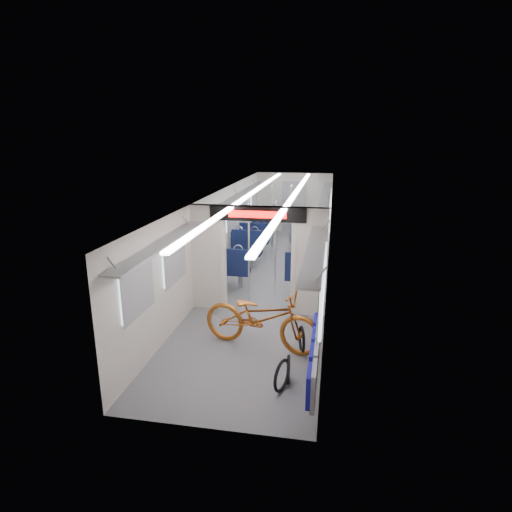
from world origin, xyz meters
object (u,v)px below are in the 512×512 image
at_px(seat_bay_near_right, 308,260).
at_px(stanchion_near_left, 249,255).
at_px(flip_bench, 315,355).
at_px(bike_hoop_b, 288,371).
at_px(stanchion_far_right, 290,224).
at_px(stanchion_near_right, 275,250).
at_px(stanchion_far_left, 272,225).
at_px(bike_hoop_c, 302,341).
at_px(bicycle, 261,318).
at_px(seat_bay_near_left, 239,255).
at_px(seat_bay_far_left, 259,230).
at_px(seat_bay_far_right, 314,234).
at_px(bike_hoop_a, 282,377).

bearing_deg(seat_bay_near_right, stanchion_near_left, -123.24).
xyz_separation_m(flip_bench, bike_hoop_b, (-0.40, 0.11, -0.38)).
bearing_deg(stanchion_far_right, stanchion_near_right, -90.62).
bearing_deg(stanchion_far_left, bike_hoop_c, -76.30).
height_order(bike_hoop_b, stanchion_near_left, stanchion_near_left).
distance_m(stanchion_far_left, stanchion_far_right, 0.56).
distance_m(bicycle, stanchion_near_left, 2.18).
xyz_separation_m(seat_bay_near_left, stanchion_far_left, (0.70, 1.44, 0.58)).
bearing_deg(stanchion_far_left, seat_bay_near_right, -52.62).
bearing_deg(seat_bay_far_left, seat_bay_near_right, -61.00).
xyz_separation_m(flip_bench, seat_bay_far_right, (-0.42, 8.14, -0.03)).
xyz_separation_m(seat_bay_near_right, stanchion_far_left, (-1.17, 1.53, 0.58)).
xyz_separation_m(seat_bay_near_right, seat_bay_far_left, (-1.87, 3.37, -0.02)).
bearing_deg(bicycle, stanchion_far_left, 18.56).
bearing_deg(seat_bay_near_right, bike_hoop_a, -90.55).
relative_size(bike_hoop_b, seat_bay_far_right, 0.22).
relative_size(bike_hoop_c, stanchion_near_left, 0.21).
distance_m(bike_hoop_b, stanchion_far_left, 6.62).
bearing_deg(seat_bay_near_right, stanchion_far_left, 127.38).
distance_m(bicycle, stanchion_near_right, 2.56).
xyz_separation_m(flip_bench, bike_hoop_c, (-0.27, 1.13, -0.36)).
bearing_deg(stanchion_far_left, stanchion_near_right, -80.35).
relative_size(bike_hoop_a, stanchion_near_left, 0.22).
height_order(seat_bay_far_right, stanchion_near_right, stanchion_near_right).
distance_m(bicycle, flip_bench, 1.55).
bearing_deg(bike_hoop_a, stanchion_near_right, 99.48).
xyz_separation_m(bike_hoop_b, seat_bay_near_left, (-1.89, 5.00, 0.36)).
distance_m(flip_bench, bike_hoop_b, 0.56).
distance_m(flip_bench, stanchion_far_left, 6.76).
bearing_deg(stanchion_far_right, bike_hoop_c, -81.92).
bearing_deg(stanchion_near_right, seat_bay_near_right, 63.01).
bearing_deg(seat_bay_near_left, seat_bay_far_right, 58.35).
height_order(bike_hoop_c, stanchion_near_right, stanchion_near_right).
bearing_deg(bike_hoop_c, seat_bay_near_right, 92.19).
xyz_separation_m(seat_bay_far_right, stanchion_near_left, (-1.20, -4.96, 0.60)).
xyz_separation_m(seat_bay_far_right, stanchion_near_right, (-0.68, -4.47, 0.60)).
xyz_separation_m(bike_hoop_b, seat_bay_far_left, (-1.89, 8.28, 0.35)).
height_order(seat_bay_near_right, seat_bay_far_left, seat_bay_near_right).
distance_m(seat_bay_far_left, stanchion_far_right, 2.12).
xyz_separation_m(bike_hoop_a, stanchion_far_right, (-0.60, 6.88, 0.92)).
relative_size(bike_hoop_b, stanchion_near_right, 0.20).
height_order(seat_bay_far_left, stanchion_far_left, stanchion_far_left).
xyz_separation_m(stanchion_far_left, stanchion_far_right, (0.52, 0.21, 0.00)).
xyz_separation_m(bicycle, bike_hoop_b, (0.60, -1.07, -0.38)).
bearing_deg(stanchion_far_right, stanchion_far_left, -158.45).
xyz_separation_m(bike_hoop_c, stanchion_near_right, (-0.83, 2.54, 0.93)).
relative_size(seat_bay_far_right, stanchion_far_right, 0.91).
xyz_separation_m(bike_hoop_c, seat_bay_near_right, (-0.15, 3.88, 0.36)).
bearing_deg(bike_hoop_c, seat_bay_far_left, 105.54).
distance_m(flip_bench, seat_bay_near_right, 5.03).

